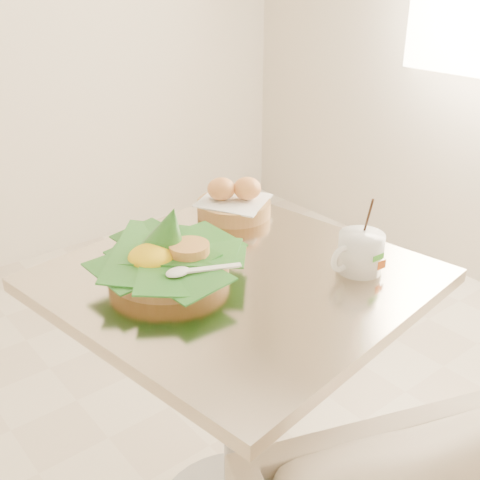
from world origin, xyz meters
TOP-DOWN VIEW (x-y plane):
  - cafe_table at (0.12, -0.04)m, footprint 0.79×0.79m
  - rice_basket at (0.01, 0.05)m, footprint 0.32×0.32m
  - bread_basket at (0.32, 0.22)m, footprint 0.22×0.22m
  - coffee_mug at (0.34, -0.19)m, footprint 0.13×0.10m

SIDE VIEW (x-z plane):
  - cafe_table at x=0.12m, z-range 0.15..0.90m
  - bread_basket at x=0.32m, z-range 0.74..0.83m
  - rice_basket at x=0.01m, z-range 0.71..0.87m
  - coffee_mug at x=0.34m, z-range 0.71..0.88m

